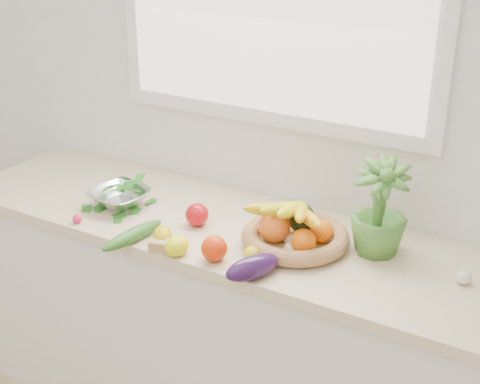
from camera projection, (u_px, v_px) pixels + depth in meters
The scene contains 18 objects.
back_wall at pixel (272, 85), 2.47m from camera, with size 4.50×0.02×2.70m, color white.
counter_cabinet at pixel (232, 332), 2.61m from camera, with size 2.20×0.58×0.86m, color silver.
countertop at pixel (231, 230), 2.43m from camera, with size 2.24×0.62×0.04m, color beige.
orange_loose at pixel (214, 248), 2.17m from camera, with size 0.09×0.09×0.09m, color red.
lemon_a at pixel (163, 235), 2.27m from camera, with size 0.06×0.08×0.06m, color #D4BA0B.
lemon_b at pixel (177, 246), 2.20m from camera, with size 0.07×0.09×0.07m, color #F0F10D.
lemon_c at pixel (252, 255), 2.16m from camera, with size 0.06×0.07×0.06m, color #E1BA0C.
apple at pixel (197, 215), 2.40m from camera, with size 0.08×0.08×0.08m, color #B30E15.
ginger at pixel (167, 246), 2.23m from camera, with size 0.12×0.05×0.04m, color tan.
garlic_a at pixel (291, 239), 2.27m from camera, with size 0.06×0.06×0.05m, color beige.
garlic_b at pixel (463, 277), 2.05m from camera, with size 0.05×0.05×0.04m, color silver.
garlic_c at pixel (292, 249), 2.21m from camera, with size 0.05×0.05×0.05m, color white.
eggplant at pixel (253, 268), 2.07m from camera, with size 0.07×0.19×0.08m, color #2B103D.
cucumber at pixel (133, 235), 2.29m from camera, with size 0.05×0.27×0.05m, color #1F5C1B.
radish at pixel (77, 219), 2.42m from camera, with size 0.03×0.03×0.03m, color #E01C45.
potted_herb at pixel (379, 208), 2.17m from camera, with size 0.19×0.19×0.33m, color #467D2D.
fruit_basket at pixel (294, 231), 2.26m from camera, with size 0.38×0.38×0.19m.
colander_with_spinach at pixel (120, 193), 2.53m from camera, with size 0.23×0.23×0.12m.
Camera 1 is at (1.12, 0.10, 2.00)m, focal length 50.00 mm.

